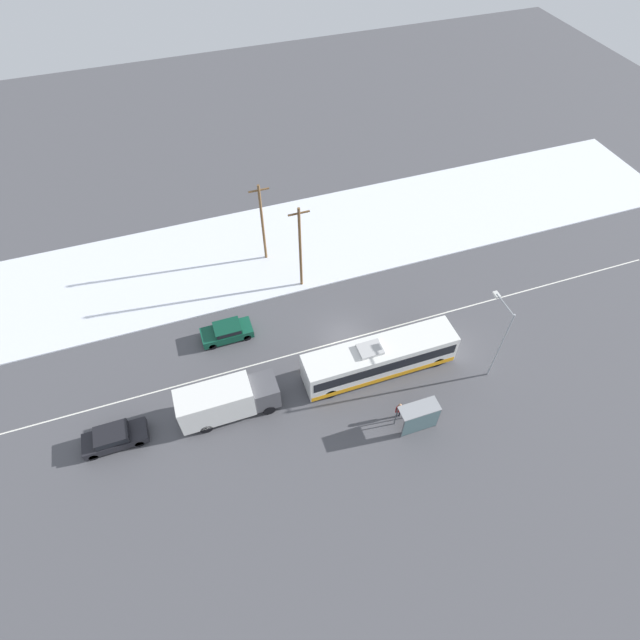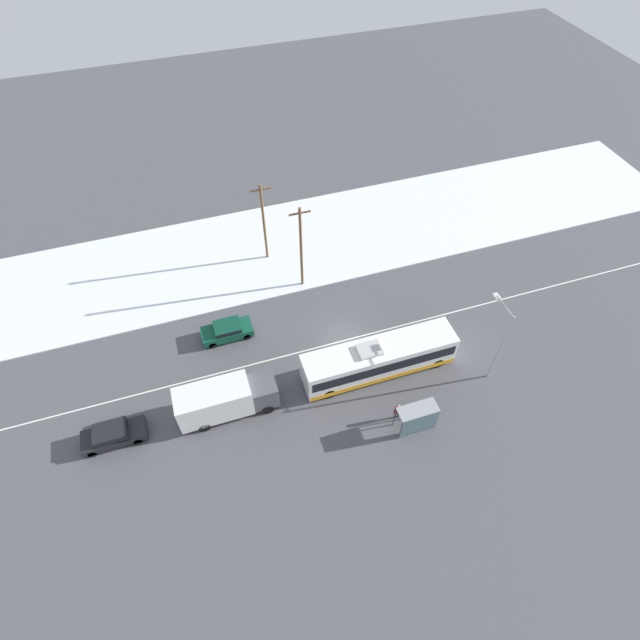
{
  "view_description": "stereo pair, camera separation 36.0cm",
  "coord_description": "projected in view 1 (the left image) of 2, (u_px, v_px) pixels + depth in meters",
  "views": [
    {
      "loc": [
        -10.1,
        -23.21,
        32.74
      ],
      "look_at": [
        -1.64,
        1.62,
        1.4
      ],
      "focal_mm": 28.0,
      "sensor_mm": 36.0,
      "label": 1
    },
    {
      "loc": [
        -9.76,
        -23.32,
        32.74
      ],
      "look_at": [
        -1.64,
        1.62,
        1.4
      ],
      "focal_mm": 28.0,
      "sensor_mm": 36.0,
      "label": 2
    }
  ],
  "objects": [
    {
      "name": "bus_shelter",
      "position": [
        420.0,
        417.0,
        34.85
      ],
      "size": [
        2.86,
        1.2,
        2.4
      ],
      "color": "gray",
      "rests_on": "ground_plane"
    },
    {
      "name": "lane_marking_center",
      "position": [
        345.0,
        340.0,
        41.3
      ],
      "size": [
        60.0,
        0.12,
        0.0
      ],
      "color": "silver",
      "rests_on": "ground_plane"
    },
    {
      "name": "streetlamp",
      "position": [
        500.0,
        333.0,
        35.95
      ],
      "size": [
        0.36,
        2.53,
        7.18
      ],
      "color": "#9EA3A8",
      "rests_on": "ground_plane"
    },
    {
      "name": "box_truck",
      "position": [
        226.0,
        400.0,
        35.66
      ],
      "size": [
        7.21,
        2.3,
        3.09
      ],
      "color": "silver",
      "rests_on": "ground_plane"
    },
    {
      "name": "snow_lot",
      "position": [
        299.0,
        242.0,
        49.06
      ],
      "size": [
        80.0,
        12.78,
        0.12
      ],
      "color": "silver",
      "rests_on": "ground_plane"
    },
    {
      "name": "utility_pole_roadside",
      "position": [
        300.0,
        248.0,
        41.97
      ],
      "size": [
        1.8,
        0.24,
        8.56
      ],
      "color": "brown",
      "rests_on": "ground_plane"
    },
    {
      "name": "utility_pole_snowlot",
      "position": [
        262.0,
        222.0,
        44.37
      ],
      "size": [
        1.8,
        0.24,
        8.21
      ],
      "color": "brown",
      "rests_on": "ground_plane"
    },
    {
      "name": "parked_car_near_truck",
      "position": [
        114.0,
        437.0,
        34.83
      ],
      "size": [
        4.4,
        1.8,
        1.44
      ],
      "color": "black",
      "rests_on": "ground_plane"
    },
    {
      "name": "pedestrian_at_stop",
      "position": [
        399.0,
        409.0,
        35.96
      ],
      "size": [
        0.6,
        0.27,
        1.68
      ],
      "color": "#23232D",
      "rests_on": "ground_plane"
    },
    {
      "name": "sedan_car",
      "position": [
        227.0,
        331.0,
        40.92
      ],
      "size": [
        4.17,
        1.8,
        1.4
      ],
      "rotation": [
        0.0,
        0.0,
        3.14
      ],
      "color": "#0F4733",
      "rests_on": "ground_plane"
    },
    {
      "name": "city_bus",
      "position": [
        379.0,
        358.0,
        38.23
      ],
      "size": [
        11.99,
        2.57,
        3.18
      ],
      "color": "white",
      "rests_on": "ground_plane"
    },
    {
      "name": "ground_plane",
      "position": [
        345.0,
        340.0,
        41.3
      ],
      "size": [
        120.0,
        120.0,
        0.0
      ],
      "primitive_type": "plane",
      "color": "#4C4C51"
    }
  ]
}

